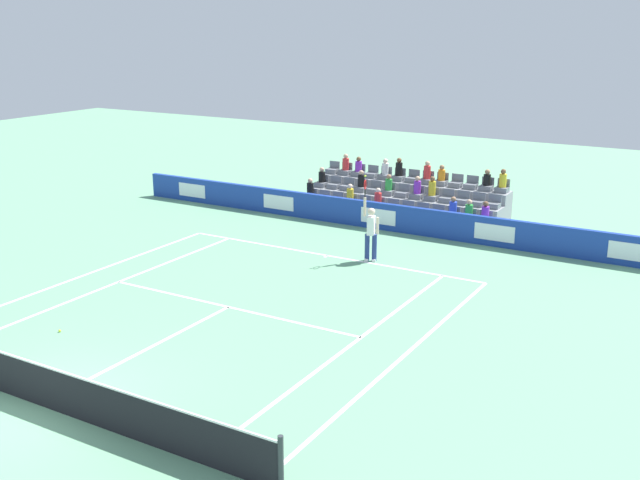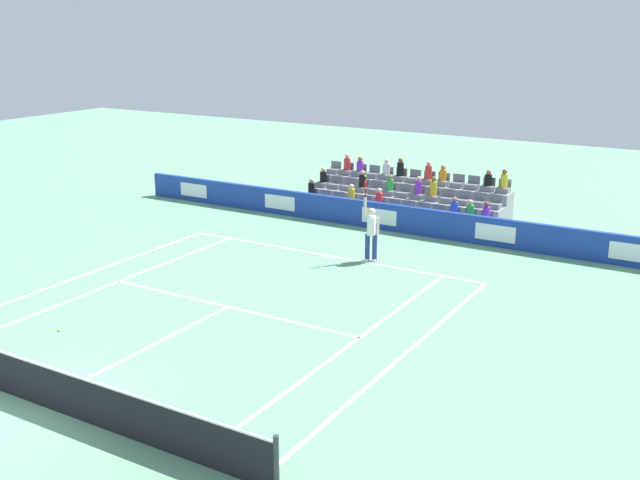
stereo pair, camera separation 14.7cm
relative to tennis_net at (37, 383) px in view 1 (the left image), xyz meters
The scene contains 14 objects.
ground_plane 0.49m from the tennis_net, ahead, with size 80.00×80.00×0.00m, color #669E77.
line_baseline 11.90m from the tennis_net, 90.00° to the right, with size 10.97×0.10×0.01m, color white.
line_service 6.42m from the tennis_net, 90.00° to the right, with size 8.23×0.10×0.01m, color white.
line_centre_service 3.24m from the tennis_net, 90.00° to the right, with size 0.10×6.40×0.01m, color white.
line_singles_sideline_left 7.25m from the tennis_net, 55.31° to the right, with size 0.10×11.89×0.01m, color white.
line_singles_sideline_right 7.25m from the tennis_net, 124.69° to the right, with size 0.10×11.89×0.01m, color white.
line_doubles_sideline_left 8.10m from the tennis_net, 47.30° to the right, with size 0.10×11.89×0.01m, color white.
line_doubles_sideline_right 8.10m from the tennis_net, 132.70° to the right, with size 0.10×11.89×0.01m, color white.
line_centre_mark 11.80m from the tennis_net, 90.00° to the right, with size 0.10×0.20×0.01m, color white.
sponsor_barrier 15.82m from the tennis_net, 90.00° to the right, with size 22.39×0.22×1.02m.
tennis_net is the anchor object (origin of this frame).
tennis_player 12.22m from the tennis_net, 97.01° to the right, with size 0.54×0.42×2.85m.
stadium_stand 18.13m from the tennis_net, 90.00° to the right, with size 8.06×2.85×2.20m.
loose_tennis_ball 3.90m from the tennis_net, 47.30° to the right, with size 0.07×0.07×0.07m, color #D1E533.
Camera 1 is at (-12.04, 9.14, 7.59)m, focal length 42.55 mm.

